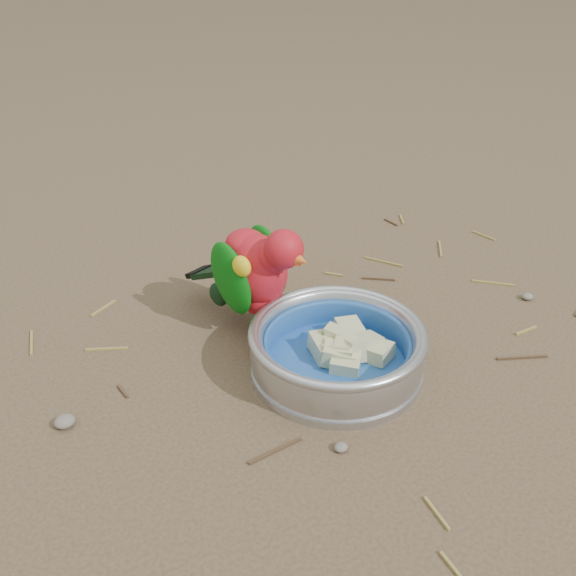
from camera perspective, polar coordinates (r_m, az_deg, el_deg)
ground at (r=0.76m, az=8.01°, el=-9.31°), size 60.00×60.00×0.00m
food_bowl at (r=0.78m, az=4.30°, el=-6.93°), size 0.21×0.21×0.02m
bowl_wall at (r=0.77m, az=4.39°, el=-5.15°), size 0.21×0.21×0.04m
fruit_wedges at (r=0.77m, az=4.37°, el=-5.58°), size 0.12×0.12×0.03m
lory_parrot at (r=0.82m, az=-2.78°, el=0.82°), size 0.15×0.21×0.15m
ground_debris at (r=0.78m, az=5.56°, el=-7.70°), size 0.90×0.80×0.01m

